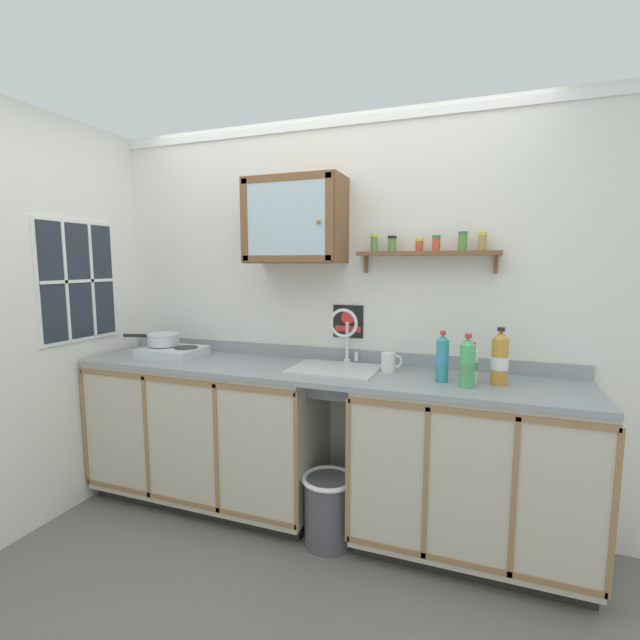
{
  "coord_description": "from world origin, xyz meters",
  "views": [
    {
      "loc": [
        0.93,
        -2.02,
        1.57
      ],
      "look_at": [
        0.01,
        0.48,
        1.23
      ],
      "focal_mm": 25.11,
      "sensor_mm": 36.0,
      "label": 1
    }
  ],
  "objects": [
    {
      "name": "hot_plate_stove",
      "position": [
        -0.98,
        0.36,
        0.99
      ],
      "size": [
        0.38,
        0.31,
        0.07
      ],
      "color": "silver",
      "rests_on": "countertop"
    },
    {
      "name": "lower_cabinet_run_right",
      "position": [
        0.9,
        0.37,
        0.47
      ],
      "size": [
        1.21,
        0.57,
        0.93
      ],
      "color": "black",
      "rests_on": "ground"
    },
    {
      "name": "lower_cabinet_run",
      "position": [
        -0.74,
        0.37,
        0.47
      ],
      "size": [
        1.54,
        0.57,
        0.93
      ],
      "color": "black",
      "rests_on": "ground"
    },
    {
      "name": "bottle_opaque_white_0",
      "position": [
        0.89,
        0.39,
        1.05
      ],
      "size": [
        0.06,
        0.06,
        0.21
      ],
      "color": "white",
      "rests_on": "countertop"
    },
    {
      "name": "warning_sign",
      "position": [
        0.14,
        0.65,
        1.21
      ],
      "size": [
        0.19,
        0.01,
        0.2
      ],
      "color": "black"
    },
    {
      "name": "bottle_juice_amber_1",
      "position": [
        1.02,
        0.39,
        1.09
      ],
      "size": [
        0.09,
        0.09,
        0.29
      ],
      "color": "gold",
      "rests_on": "countertop"
    },
    {
      "name": "bottle_detergent_teal_3",
      "position": [
        0.74,
        0.34,
        1.08
      ],
      "size": [
        0.07,
        0.07,
        0.27
      ],
      "color": "teal",
      "rests_on": "countertop"
    },
    {
      "name": "window",
      "position": [
        -1.51,
        0.12,
        1.46
      ],
      "size": [
        0.03,
        0.59,
        0.77
      ],
      "color": "#262D38"
    },
    {
      "name": "back_wall",
      "position": [
        0.0,
        0.67,
        1.24
      ],
      "size": [
        3.63,
        0.07,
        2.46
      ],
      "color": "silver",
      "rests_on": "ground"
    },
    {
      "name": "mug",
      "position": [
        0.44,
        0.46,
        1.01
      ],
      "size": [
        0.12,
        0.08,
        0.11
      ],
      "color": "white",
      "rests_on": "countertop"
    },
    {
      "name": "sink",
      "position": [
        0.13,
        0.41,
        0.94
      ],
      "size": [
        0.5,
        0.42,
        0.48
      ],
      "color": "silver",
      "rests_on": "countertop"
    },
    {
      "name": "floor",
      "position": [
        0.0,
        0.0,
        0.0
      ],
      "size": [
        6.03,
        6.03,
        0.0
      ],
      "primitive_type": "plane",
      "color": "slate",
      "rests_on": "ground"
    },
    {
      "name": "backsplash",
      "position": [
        0.0,
        0.64,
        1.0
      ],
      "size": [
        2.99,
        0.02,
        0.08
      ],
      "primitive_type": "cube",
      "color": "gray",
      "rests_on": "countertop"
    },
    {
      "name": "spice_shelf",
      "position": [
        0.62,
        0.58,
        1.64
      ],
      "size": [
        0.79,
        0.14,
        0.23
      ],
      "color": "brown"
    },
    {
      "name": "wall_cabinet",
      "position": [
        -0.16,
        0.51,
        1.83
      ],
      "size": [
        0.6,
        0.31,
        0.51
      ],
      "color": "brown"
    },
    {
      "name": "countertop",
      "position": [
        0.0,
        0.37,
        0.94
      ],
      "size": [
        2.99,
        0.59,
        0.03
      ],
      "primitive_type": "cube",
      "color": "gray",
      "rests_on": "lower_cabinet_run"
    },
    {
      "name": "trash_bin",
      "position": [
        0.16,
        0.2,
        0.21
      ],
      "size": [
        0.3,
        0.3,
        0.4
      ],
      "color": "#4C4C51",
      "rests_on": "ground"
    },
    {
      "name": "saucepan",
      "position": [
        -1.08,
        0.38,
        1.07
      ],
      "size": [
        0.37,
        0.21,
        0.08
      ],
      "color": "silver",
      "rests_on": "hot_plate_stove"
    },
    {
      "name": "bottle_soda_green_2",
      "position": [
        0.87,
        0.28,
        1.07
      ],
      "size": [
        0.08,
        0.08,
        0.27
      ],
      "color": "#4CB266",
      "rests_on": "countertop"
    },
    {
      "name": "side_wall_left",
      "position": [
        -1.54,
        -0.27,
        1.23
      ],
      "size": [
        0.05,
        3.45,
        2.46
      ],
      "primitive_type": "cube",
      "color": "silver",
      "rests_on": "ground"
    }
  ]
}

